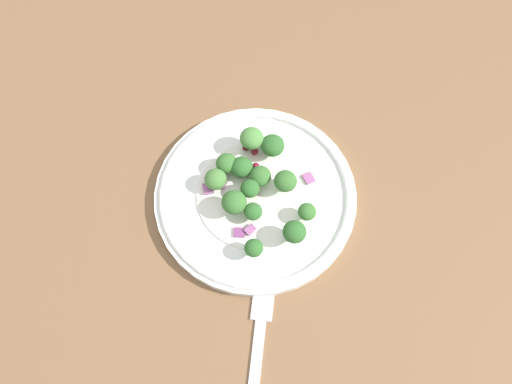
% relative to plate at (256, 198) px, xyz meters
% --- Properties ---
extents(ground_plane, '(1.80, 1.80, 0.02)m').
position_rel_plate_xyz_m(ground_plane, '(0.03, -0.00, -0.02)').
color(ground_plane, brown).
extents(plate, '(0.24, 0.24, 0.02)m').
position_rel_plate_xyz_m(plate, '(0.00, 0.00, 0.00)').
color(plate, white).
rests_on(plate, ground_plane).
extents(dressing_pool, '(0.14, 0.14, 0.00)m').
position_rel_plate_xyz_m(dressing_pool, '(0.00, 0.00, 0.00)').
color(dressing_pool, white).
rests_on(dressing_pool, plate).
extents(broccoli_floret_0, '(0.03, 0.03, 0.03)m').
position_rel_plate_xyz_m(broccoli_floret_0, '(-0.03, 0.06, 0.03)').
color(broccoli_floret_0, '#8EB77A').
rests_on(broccoli_floret_0, plate).
extents(broccoli_floret_1, '(0.02, 0.02, 0.02)m').
position_rel_plate_xyz_m(broccoli_floret_1, '(0.02, 0.07, 0.02)').
color(broccoli_floret_1, '#8EB77A').
rests_on(broccoli_floret_1, plate).
extents(broccoli_floret_2, '(0.03, 0.03, 0.03)m').
position_rel_plate_xyz_m(broccoli_floret_2, '(-0.01, -0.07, 0.03)').
color(broccoli_floret_2, '#9EC684').
rests_on(broccoli_floret_2, plate).
extents(broccoli_floret_3, '(0.03, 0.03, 0.03)m').
position_rel_plate_xyz_m(broccoli_floret_3, '(0.03, 0.01, 0.03)').
color(broccoli_floret_3, '#9EC684').
rests_on(broccoli_floret_3, plate).
extents(broccoli_floret_4, '(0.03, 0.03, 0.03)m').
position_rel_plate_xyz_m(broccoli_floret_4, '(-0.03, -0.05, 0.02)').
color(broccoli_floret_4, '#ADD18E').
rests_on(broccoli_floret_4, plate).
extents(broccoli_floret_5, '(0.03, 0.03, 0.03)m').
position_rel_plate_xyz_m(broccoli_floret_5, '(-0.01, -0.02, 0.02)').
color(broccoli_floret_5, '#ADD18E').
rests_on(broccoli_floret_5, plate).
extents(broccoli_floret_6, '(0.02, 0.02, 0.02)m').
position_rel_plate_xyz_m(broccoli_floret_6, '(-0.05, 0.04, 0.02)').
color(broccoli_floret_6, '#9EC684').
rests_on(broccoli_floret_6, plate).
extents(broccoli_floret_7, '(0.03, 0.03, 0.03)m').
position_rel_plate_xyz_m(broccoli_floret_7, '(0.01, -0.03, 0.02)').
color(broccoli_floret_7, '#ADD18E').
rests_on(broccoli_floret_7, plate).
extents(broccoli_floret_8, '(0.02, 0.02, 0.02)m').
position_rel_plate_xyz_m(broccoli_floret_8, '(0.01, -0.00, 0.02)').
color(broccoli_floret_8, '#9EC684').
rests_on(broccoli_floret_8, plate).
extents(broccoli_floret_9, '(0.02, 0.02, 0.02)m').
position_rel_plate_xyz_m(broccoli_floret_9, '(0.01, 0.02, 0.02)').
color(broccoli_floret_9, '#8EB77A').
rests_on(broccoli_floret_9, plate).
extents(broccoli_floret_10, '(0.03, 0.03, 0.03)m').
position_rel_plate_xyz_m(broccoli_floret_10, '(0.02, -0.04, 0.02)').
color(broccoli_floret_10, '#8EB77A').
rests_on(broccoli_floret_10, plate).
extents(broccoli_floret_11, '(0.03, 0.03, 0.03)m').
position_rel_plate_xyz_m(broccoli_floret_11, '(-0.04, -0.01, 0.03)').
color(broccoli_floret_11, '#ADD18E').
rests_on(broccoli_floret_11, plate).
extents(broccoli_floret_12, '(0.03, 0.03, 0.03)m').
position_rel_plate_xyz_m(broccoli_floret_12, '(0.04, -0.02, 0.02)').
color(broccoli_floret_12, '#8EB77A').
rests_on(broccoli_floret_12, plate).
extents(cranberry_0, '(0.01, 0.01, 0.01)m').
position_rel_plate_xyz_m(cranberry_0, '(0.00, -0.01, 0.01)').
color(cranberry_0, maroon).
rests_on(cranberry_0, plate).
extents(cranberry_1, '(0.01, 0.01, 0.01)m').
position_rel_plate_xyz_m(cranberry_1, '(0.00, -0.07, 0.01)').
color(cranberry_1, '#4C0A14').
rests_on(cranberry_1, plate).
extents(cranberry_2, '(0.01, 0.01, 0.01)m').
position_rel_plate_xyz_m(cranberry_2, '(-0.01, -0.06, 0.01)').
color(cranberry_2, maroon).
rests_on(cranberry_2, plate).
extents(cranberry_3, '(0.01, 0.01, 0.01)m').
position_rel_plate_xyz_m(cranberry_3, '(0.05, -0.04, 0.01)').
color(cranberry_3, maroon).
rests_on(cranberry_3, plate).
extents(cranberry_4, '(0.01, 0.01, 0.01)m').
position_rel_plate_xyz_m(cranberry_4, '(-0.01, -0.04, 0.01)').
color(cranberry_4, maroon).
rests_on(cranberry_4, plate).
extents(onion_bit_0, '(0.01, 0.01, 0.00)m').
position_rel_plate_xyz_m(onion_bit_0, '(0.05, -0.02, 0.01)').
color(onion_bit_0, '#A35B93').
rests_on(onion_bit_0, plate).
extents(onion_bit_1, '(0.01, 0.01, 0.00)m').
position_rel_plate_xyz_m(onion_bit_1, '(0.01, 0.04, 0.01)').
color(onion_bit_1, '#A35B93').
rests_on(onion_bit_1, plate).
extents(onion_bit_2, '(0.01, 0.02, 0.01)m').
position_rel_plate_xyz_m(onion_bit_2, '(-0.07, -0.01, 0.01)').
color(onion_bit_2, '#A35B93').
rests_on(onion_bit_2, plate).
extents(onion_bit_3, '(0.01, 0.01, 0.00)m').
position_rel_plate_xyz_m(onion_bit_3, '(0.03, 0.04, 0.01)').
color(onion_bit_3, '#843D75').
rests_on(onion_bit_3, plate).
extents(onion_bit_4, '(0.02, 0.02, 0.00)m').
position_rel_plate_xyz_m(onion_bit_4, '(0.04, -0.02, 0.01)').
color(onion_bit_4, '#843D75').
rests_on(onion_bit_4, plate).
extents(fork, '(0.07, 0.18, 0.01)m').
position_rel_plate_xyz_m(fork, '(0.04, 0.19, -0.01)').
color(fork, silver).
rests_on(fork, ground_plane).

